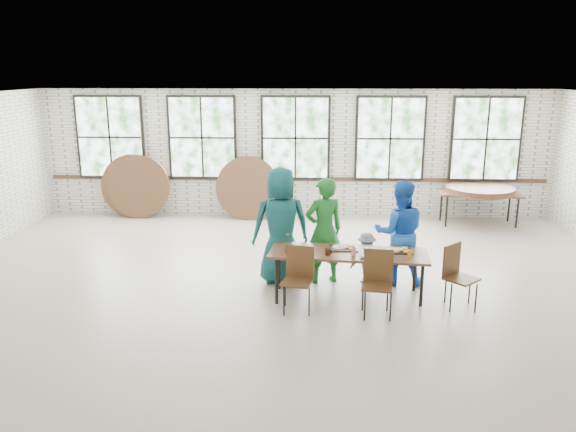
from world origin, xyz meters
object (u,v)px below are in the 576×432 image
(chair_near_left, at_px, (299,273))
(chair_near_right, at_px, (378,277))
(dining_table, at_px, (348,255))
(storage_table, at_px, (480,195))

(chair_near_left, bearing_deg, chair_near_right, 7.43)
(chair_near_right, bearing_deg, dining_table, 134.11)
(dining_table, height_order, chair_near_left, chair_near_left)
(chair_near_left, relative_size, storage_table, 0.51)
(chair_near_left, distance_m, storage_table, 6.27)
(chair_near_right, bearing_deg, storage_table, 70.05)
(dining_table, relative_size, chair_near_right, 2.59)
(chair_near_right, xyz_separation_m, storage_table, (2.84, 4.96, 0.13))
(dining_table, distance_m, chair_near_left, 0.89)
(dining_table, xyz_separation_m, chair_near_right, (0.39, -0.57, -0.13))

